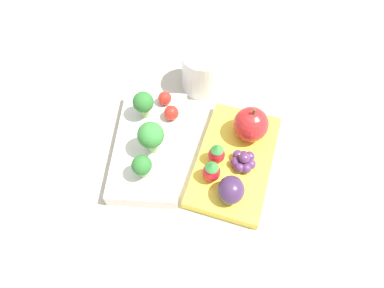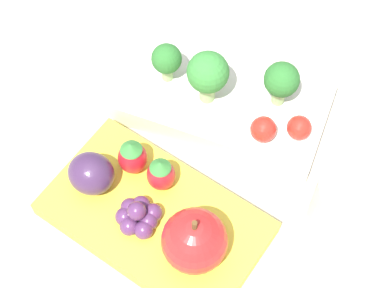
{
  "view_description": "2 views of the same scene",
  "coord_description": "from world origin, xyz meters",
  "px_view_note": "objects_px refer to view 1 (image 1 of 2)",
  "views": [
    {
      "loc": [
        -0.26,
        -0.04,
        0.47
      ],
      "look_at": [
        0.0,
        -0.0,
        0.04
      ],
      "focal_mm": 32.0,
      "sensor_mm": 36.0,
      "label": 1
    },
    {
      "loc": [
        0.13,
        -0.26,
        0.53
      ],
      "look_at": [
        0.0,
        -0.0,
        0.04
      ],
      "focal_mm": 60.0,
      "sensor_mm": 36.0,
      "label": 2
    }
  ],
  "objects_px": {
    "apple": "(251,124)",
    "plum": "(231,190)",
    "broccoli_floret_2": "(143,103)",
    "cherry_tomato_1": "(165,98)",
    "strawberry_0": "(217,154)",
    "broccoli_floret_0": "(142,166)",
    "cherry_tomato_0": "(171,113)",
    "bento_box_savoury": "(150,146)",
    "bento_box_fruit": "(235,160)",
    "broccoli_floret_1": "(151,136)",
    "strawberry_1": "(211,171)",
    "grape_cluster": "(243,161)",
    "drinking_cup": "(201,71)"
  },
  "relations": [
    {
      "from": "apple",
      "to": "plum",
      "type": "relative_size",
      "value": 1.55
    },
    {
      "from": "broccoli_floret_2",
      "to": "cherry_tomato_1",
      "type": "xyz_separation_m",
      "value": [
        0.03,
        -0.03,
        -0.02
      ]
    },
    {
      "from": "apple",
      "to": "strawberry_0",
      "type": "height_order",
      "value": "apple"
    },
    {
      "from": "broccoli_floret_0",
      "to": "cherry_tomato_0",
      "type": "height_order",
      "value": "broccoli_floret_0"
    },
    {
      "from": "bento_box_savoury",
      "to": "bento_box_fruit",
      "type": "xyz_separation_m",
      "value": [
        -0.0,
        -0.14,
        -0.0
      ]
    },
    {
      "from": "broccoli_floret_0",
      "to": "cherry_tomato_1",
      "type": "bearing_deg",
      "value": -2.93
    },
    {
      "from": "broccoli_floret_1",
      "to": "strawberry_0",
      "type": "relative_size",
      "value": 1.53
    },
    {
      "from": "broccoli_floret_0",
      "to": "broccoli_floret_1",
      "type": "xyz_separation_m",
      "value": [
        0.04,
        -0.0,
        0.01
      ]
    },
    {
      "from": "strawberry_1",
      "to": "apple",
      "type": "bearing_deg",
      "value": -31.39
    },
    {
      "from": "cherry_tomato_0",
      "to": "strawberry_1",
      "type": "bearing_deg",
      "value": -141.88
    },
    {
      "from": "broccoli_floret_1",
      "to": "bento_box_fruit",
      "type": "bearing_deg",
      "value": -85.87
    },
    {
      "from": "broccoli_floret_2",
      "to": "strawberry_0",
      "type": "distance_m",
      "value": 0.14
    },
    {
      "from": "broccoli_floret_0",
      "to": "grape_cluster",
      "type": "distance_m",
      "value": 0.15
    },
    {
      "from": "broccoli_floret_1",
      "to": "cherry_tomato_1",
      "type": "bearing_deg",
      "value": -1.26
    },
    {
      "from": "apple",
      "to": "strawberry_0",
      "type": "distance_m",
      "value": 0.07
    },
    {
      "from": "strawberry_0",
      "to": "drinking_cup",
      "type": "bearing_deg",
      "value": 14.57
    },
    {
      "from": "broccoli_floret_1",
      "to": "broccoli_floret_2",
      "type": "height_order",
      "value": "broccoli_floret_1"
    },
    {
      "from": "cherry_tomato_0",
      "to": "plum",
      "type": "relative_size",
      "value": 0.58
    },
    {
      "from": "cherry_tomato_0",
      "to": "strawberry_0",
      "type": "height_order",
      "value": "strawberry_0"
    },
    {
      "from": "strawberry_0",
      "to": "drinking_cup",
      "type": "relative_size",
      "value": 0.52
    },
    {
      "from": "plum",
      "to": "bento_box_savoury",
      "type": "bearing_deg",
      "value": 62.24
    },
    {
      "from": "bento_box_fruit",
      "to": "broccoli_floret_1",
      "type": "distance_m",
      "value": 0.14
    },
    {
      "from": "apple",
      "to": "bento_box_fruit",
      "type": "bearing_deg",
      "value": 158.16
    },
    {
      "from": "cherry_tomato_1",
      "to": "grape_cluster",
      "type": "height_order",
      "value": "cherry_tomato_1"
    },
    {
      "from": "apple",
      "to": "plum",
      "type": "height_order",
      "value": "apple"
    },
    {
      "from": "cherry_tomato_1",
      "to": "strawberry_0",
      "type": "height_order",
      "value": "strawberry_0"
    },
    {
      "from": "bento_box_fruit",
      "to": "broccoli_floret_0",
      "type": "height_order",
      "value": "broccoli_floret_0"
    },
    {
      "from": "strawberry_0",
      "to": "cherry_tomato_0",
      "type": "bearing_deg",
      "value": 50.8
    },
    {
      "from": "bento_box_fruit",
      "to": "apple",
      "type": "distance_m",
      "value": 0.06
    },
    {
      "from": "cherry_tomato_0",
      "to": "plum",
      "type": "xyz_separation_m",
      "value": [
        -0.12,
        -0.1,
        -0.0
      ]
    },
    {
      "from": "strawberry_0",
      "to": "plum",
      "type": "xyz_separation_m",
      "value": [
        -0.05,
        -0.03,
        0.0
      ]
    },
    {
      "from": "broccoli_floret_0",
      "to": "grape_cluster",
      "type": "height_order",
      "value": "broccoli_floret_0"
    },
    {
      "from": "broccoli_floret_1",
      "to": "broccoli_floret_2",
      "type": "relative_size",
      "value": 1.18
    },
    {
      "from": "bento_box_fruit",
      "to": "broccoli_floret_0",
      "type": "relative_size",
      "value": 4.68
    },
    {
      "from": "cherry_tomato_0",
      "to": "strawberry_0",
      "type": "xyz_separation_m",
      "value": [
        -0.06,
        -0.08,
        -0.0
      ]
    },
    {
      "from": "grape_cluster",
      "to": "cherry_tomato_1",
      "type": "bearing_deg",
      "value": 54.88
    },
    {
      "from": "bento_box_fruit",
      "to": "plum",
      "type": "distance_m",
      "value": 0.07
    },
    {
      "from": "broccoli_floret_0",
      "to": "broccoli_floret_1",
      "type": "relative_size",
      "value": 0.74
    },
    {
      "from": "bento_box_fruit",
      "to": "plum",
      "type": "bearing_deg",
      "value": 176.69
    },
    {
      "from": "bento_box_savoury",
      "to": "cherry_tomato_1",
      "type": "bearing_deg",
      "value": -8.51
    },
    {
      "from": "broccoli_floret_0",
      "to": "drinking_cup",
      "type": "bearing_deg",
      "value": -16.02
    },
    {
      "from": "bento_box_savoury",
      "to": "cherry_tomato_1",
      "type": "distance_m",
      "value": 0.08
    },
    {
      "from": "strawberry_1",
      "to": "drinking_cup",
      "type": "distance_m",
      "value": 0.2
    },
    {
      "from": "plum",
      "to": "broccoli_floret_1",
      "type": "bearing_deg",
      "value": 65.47
    },
    {
      "from": "apple",
      "to": "drinking_cup",
      "type": "xyz_separation_m",
      "value": [
        0.11,
        0.09,
        -0.01
      ]
    },
    {
      "from": "cherry_tomato_0",
      "to": "apple",
      "type": "xyz_separation_m",
      "value": [
        -0.01,
        -0.13,
        0.01
      ]
    },
    {
      "from": "cherry_tomato_1",
      "to": "strawberry_1",
      "type": "xyz_separation_m",
      "value": [
        -0.12,
        -0.09,
        -0.0
      ]
    },
    {
      "from": "broccoli_floret_0",
      "to": "plum",
      "type": "height_order",
      "value": "broccoli_floret_0"
    },
    {
      "from": "broccoli_floret_1",
      "to": "strawberry_1",
      "type": "bearing_deg",
      "value": -108.61
    },
    {
      "from": "apple",
      "to": "strawberry_0",
      "type": "bearing_deg",
      "value": 138.96
    }
  ]
}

